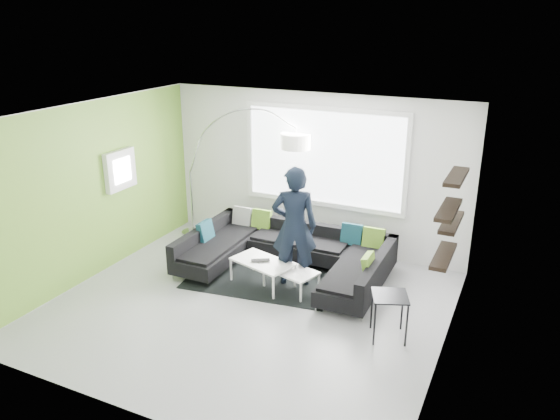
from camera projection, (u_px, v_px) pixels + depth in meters
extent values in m
plane|color=gray|center=(248.00, 307.00, 7.97)|extent=(5.50, 5.50, 0.00)
cube|color=silver|center=(314.00, 172.00, 9.62)|extent=(5.50, 0.04, 2.80)
cube|color=silver|center=(123.00, 298.00, 5.37)|extent=(5.50, 0.04, 2.80)
cube|color=silver|center=(93.00, 191.00, 8.60)|extent=(0.04, 5.00, 2.80)
cube|color=silver|center=(451.00, 252.00, 6.38)|extent=(0.04, 5.00, 2.80)
cube|color=silver|center=(243.00, 115.00, 7.02)|extent=(5.50, 5.00, 0.04)
cube|color=#6B9E33|center=(93.00, 191.00, 8.60)|extent=(0.01, 5.00, 2.80)
cube|color=white|center=(324.00, 157.00, 9.40)|extent=(2.96, 0.06, 1.68)
cube|color=silver|center=(121.00, 170.00, 9.01)|extent=(0.12, 0.66, 0.66)
cube|color=black|center=(450.00, 216.00, 6.67)|extent=(0.20, 1.24, 0.95)
cube|color=black|center=(285.00, 264.00, 8.92)|extent=(3.26, 2.04, 0.34)
cube|color=black|center=(285.00, 248.00, 8.82)|extent=(3.26, 2.04, 0.26)
cube|color=#4C7219|center=(285.00, 245.00, 8.80)|extent=(2.89, 0.20, 0.36)
cube|color=black|center=(265.00, 275.00, 8.93)|extent=(2.54, 1.99, 0.01)
cube|color=white|center=(277.00, 275.00, 8.48)|extent=(1.39, 1.04, 0.40)
cube|color=black|center=(389.00, 316.00, 7.12)|extent=(0.58, 0.58, 0.62)
imported|color=black|center=(294.00, 227.00, 8.36)|extent=(1.03, 0.97, 1.91)
imported|color=black|center=(261.00, 262.00, 8.44)|extent=(0.45, 0.44, 0.02)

